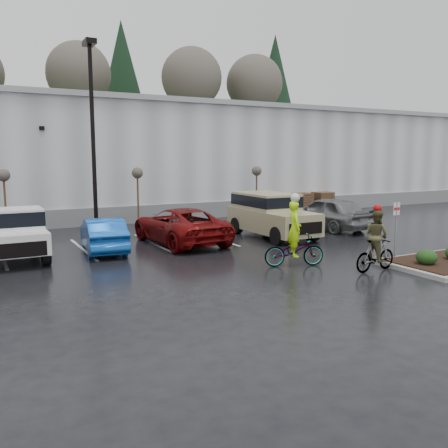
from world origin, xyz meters
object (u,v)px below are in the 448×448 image
pickup_white (13,232)px  cyclist_olive (376,247)px  suv_tan (273,215)px  sapling_east (257,174)px  pallet_stack_a (281,204)px  fire_lane_sign (396,224)px  pallet_stack_c (322,202)px  sapling_west (4,179)px  lamppost (92,116)px  car_grey (327,213)px  pallet_stack_b (301,203)px  sapling_mid (137,176)px  cyclist_hivis (294,244)px  car_blue (103,234)px  car_red (180,226)px

pickup_white → cyclist_olive: 13.08m
suv_tan → sapling_east: bearing=64.3°
pallet_stack_a → fire_lane_sign: (-4.70, -13.80, 0.73)m
pallet_stack_c → suv_tan: suv_tan is taller
pickup_white → cyclist_olive: bearing=-37.3°
sapling_west → suv_tan: 12.75m
sapling_west → suv_tan: size_ratio=0.63×
lamppost → suv_tan: lamppost is taller
sapling_east → car_grey: (0.88, -5.54, -1.87)m
pallet_stack_b → fire_lane_sign: (-6.40, -13.80, 0.73)m
sapling_mid → pallet_stack_a: sapling_mid is taller
pallet_stack_b → suv_tan: (-7.18, -7.18, 0.35)m
fire_lane_sign → suv_tan: bearing=96.7°
cyclist_hivis → lamppost: bearing=41.6°
pallet_stack_b → car_grey: size_ratio=0.27×
sapling_mid → pallet_stack_b: bearing=4.9°
car_blue → sapling_east: bearing=-145.5°
fire_lane_sign → pickup_white: fire_lane_sign is taller
lamppost → cyclist_olive: size_ratio=4.12×
sapling_west → cyclist_olive: bearing=-52.5°
car_grey → suv_tan: bearing=3.7°
sapling_mid → car_grey: size_ratio=0.63×
fire_lane_sign → car_blue: bearing=141.0°
sapling_east → pickup_white: sapling_east is taller
pallet_stack_b → sapling_east: bearing=-166.6°
sapling_mid → pallet_stack_c: 13.69m
pallet_stack_c → car_blue: car_blue is taller
pallet_stack_a → pallet_stack_c: size_ratio=1.00×
sapling_east → car_grey: bearing=-81.0°
pallet_stack_a → car_blue: car_blue is taller
pallet_stack_a → cyclist_olive: cyclist_olive is taller
car_red → cyclist_olive: bearing=112.3°
sapling_east → suv_tan: sapling_east is taller
pallet_stack_a → pickup_white: size_ratio=0.26×
sapling_west → sapling_east: same height
car_red → fire_lane_sign: bearing=122.9°
fire_lane_sign → cyclist_olive: cyclist_olive is taller
sapling_mid → cyclist_hivis: size_ratio=1.26×
pallet_stack_c → car_red: bearing=-153.9°
sapling_east → pallet_stack_b: 4.78m
cyclist_olive → pallet_stack_a: bearing=-27.5°
car_red → cyclist_hivis: cyclist_hivis is taller
sapling_west → suv_tan: bearing=-29.3°
cyclist_olive → pallet_stack_b: bearing=-32.9°
sapling_mid → car_blue: (-3.35, -5.79, -2.04)m
pallet_stack_c → cyclist_hivis: bearing=-133.0°
fire_lane_sign → pickup_white: 14.02m
sapling_west → pickup_white: size_ratio=0.62×
pallet_stack_b → sapling_mid: bearing=-175.1°
suv_tan → car_red: bearing=172.2°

